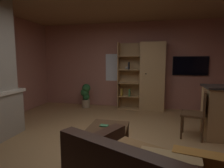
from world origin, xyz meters
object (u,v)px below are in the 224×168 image
dining_chair (198,111)px  wall_mounted_tv (190,66)px  bookshelf_cabinet (149,77)px  coffee_table (108,132)px  table_book_0 (104,126)px  potted_floor_plant (86,95)px

dining_chair → wall_mounted_tv: wall_mounted_tv is taller
bookshelf_cabinet → dining_chair: bearing=-63.4°
bookshelf_cabinet → coffee_table: bookshelf_cabinet is taller
bookshelf_cabinet → dining_chair: 2.20m
table_book_0 → potted_floor_plant: potted_floor_plant is taller
wall_mounted_tv → bookshelf_cabinet: bearing=-169.8°
table_book_0 → dining_chair: dining_chair is taller
dining_chair → wall_mounted_tv: bearing=84.5°
potted_floor_plant → bookshelf_cabinet: bearing=4.6°
potted_floor_plant → table_book_0: bearing=-63.9°
potted_floor_plant → wall_mounted_tv: 3.27m
coffee_table → wall_mounted_tv: size_ratio=0.67×
bookshelf_cabinet → coffee_table: bearing=-101.0°
potted_floor_plant → wall_mounted_tv: size_ratio=0.76×
potted_floor_plant → dining_chair: bearing=-31.3°
bookshelf_cabinet → dining_chair: size_ratio=2.19×
table_book_0 → dining_chair: 1.84m
bookshelf_cabinet → potted_floor_plant: 2.05m
dining_chair → coffee_table: bearing=-148.1°
coffee_table → potted_floor_plant: bearing=117.2°
bookshelf_cabinet → potted_floor_plant: bookshelf_cabinet is taller
table_book_0 → potted_floor_plant: 3.02m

